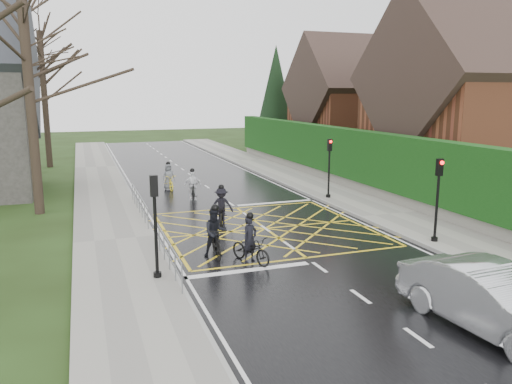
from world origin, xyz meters
TOP-DOWN VIEW (x-y plane):
  - ground at (0.00, 0.00)m, footprint 120.00×120.00m
  - road at (0.00, 0.00)m, footprint 9.00×80.00m
  - sidewalk_right at (6.00, 0.00)m, footprint 3.00×80.00m
  - sidewalk_left at (-6.00, 0.00)m, footprint 3.00×80.00m
  - stone_wall at (7.75, 6.00)m, footprint 0.50×38.00m
  - hedge at (7.75, 6.00)m, footprint 0.90×38.00m
  - house_near at (14.75, 4.00)m, footprint 11.80×9.80m
  - house_far at (14.75, 18.00)m, footprint 9.80×8.80m
  - conifer at (10.75, 26.00)m, footprint 4.60×4.60m
  - tree_near at (-9.00, 6.00)m, footprint 9.24×9.24m
  - tree_mid at (-10.00, 14.00)m, footprint 10.08×10.08m
  - tree_far at (-9.30, 22.00)m, footprint 8.40×8.40m
  - railing_south at (-4.65, -3.50)m, footprint 0.05×5.04m
  - railing_north at (-4.65, 4.00)m, footprint 0.05×6.04m
  - traffic_light_ne at (5.10, 4.20)m, footprint 0.24×0.31m
  - traffic_light_se at (5.10, -4.20)m, footprint 0.24×0.31m
  - traffic_light_sw at (-5.10, -4.50)m, footprint 0.24×0.31m
  - cyclist_rear at (-1.93, -3.79)m, footprint 1.27×1.84m
  - cyclist_back at (-2.85, -2.80)m, footprint 0.88×1.87m
  - cyclist_mid at (-1.48, 1.38)m, footprint 1.14×1.86m
  - cyclist_front at (-1.61, 6.52)m, footprint 0.96×1.74m
  - cyclist_lead at (-2.31, 9.83)m, footprint 0.78×1.75m
  - car at (1.80, -10.27)m, footprint 2.13×4.90m

SIDE VIEW (x-z plane):
  - ground at x=0.00m, z-range 0.00..0.00m
  - road at x=0.00m, z-range 0.00..0.01m
  - sidewalk_right at x=6.00m, z-range 0.00..0.15m
  - sidewalk_left at x=-6.00m, z-range 0.00..0.15m
  - stone_wall at x=7.75m, z-range 0.00..0.70m
  - cyclist_rear at x=-1.93m, z-range -0.30..1.40m
  - cyclist_lead at x=-2.31m, z-range -0.26..1.40m
  - cyclist_front at x=-1.61m, z-range -0.22..1.47m
  - cyclist_mid at x=-1.48m, z-range -0.23..1.48m
  - cyclist_back at x=-2.85m, z-range -0.22..1.60m
  - railing_south at x=-4.65m, z-range 0.27..1.29m
  - car at x=1.80m, z-range 0.00..1.57m
  - railing_north at x=-4.65m, z-range 0.27..1.30m
  - traffic_light_ne at x=5.10m, z-range 0.06..3.27m
  - traffic_light_se at x=5.10m, z-range 0.06..3.27m
  - traffic_light_sw at x=-5.10m, z-range 0.06..3.27m
  - hedge at x=7.75m, z-range 0.70..3.50m
  - house_far at x=14.75m, z-range -0.79..9.51m
  - house_near at x=14.75m, z-range -0.92..10.38m
  - conifer at x=10.75m, z-range -0.01..9.99m
  - tree_far at x=-9.30m, z-range 1.99..12.39m
  - tree_near at x=-9.00m, z-range 2.19..13.63m
  - tree_mid at x=-10.00m, z-range 2.39..14.87m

